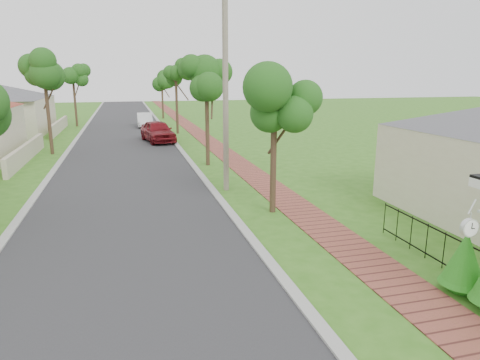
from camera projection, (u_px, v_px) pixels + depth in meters
name	position (u px, v px, depth m)	size (l,w,h in m)	color
ground	(284.00, 323.00, 8.67)	(160.00, 160.00, 0.00)	#326A19
road	(125.00, 156.00, 26.69)	(7.00, 120.00, 0.02)	#28282B
kerb_right	(183.00, 154.00, 27.60)	(0.30, 120.00, 0.10)	#9E9E99
kerb_left	(63.00, 159.00, 25.77)	(0.30, 120.00, 0.10)	#9E9E99
sidewalk	(223.00, 152.00, 28.26)	(1.50, 120.00, 0.03)	brown
street_trees	(122.00, 81.00, 32.06)	(10.70, 37.65, 5.89)	#382619
parked_car_red	(158.00, 131.00, 32.29)	(1.89, 4.70, 1.60)	maroon
parked_car_white	(145.00, 120.00, 41.83)	(1.42, 4.07, 1.34)	white
near_tree	(274.00, 111.00, 14.91)	(1.82, 1.82, 4.67)	#382619
utility_pole	(226.00, 92.00, 17.82)	(1.20, 0.24, 8.32)	gray
station_clock	(471.00, 226.00, 8.59)	(1.00, 0.13, 0.55)	silver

